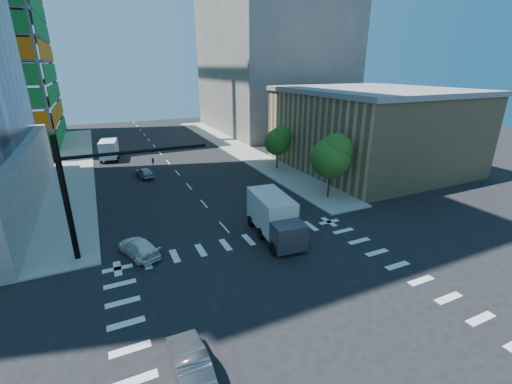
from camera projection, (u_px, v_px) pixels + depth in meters
ground at (296, 310)px, 19.76m from camera, size 160.00×160.00×0.00m
road_markings at (296, 310)px, 19.76m from camera, size 20.00×20.00×0.01m
sidewalk_ne at (237, 148)px, 58.71m from camera, size 5.00×60.00×0.15m
sidewalk_nw at (74, 165)px, 48.76m from camera, size 5.00×60.00×0.15m
commercial_building at (370, 128)px, 46.58m from camera, size 20.50×22.50×10.60m
bg_building_ne at (272, 63)px, 72.43m from camera, size 24.00×30.00×28.00m
signal_mast_nw at (88, 186)px, 23.66m from camera, size 10.20×0.40×9.00m
tree_south at (332, 155)px, 34.99m from camera, size 4.16×4.16×6.82m
tree_north at (279, 140)px, 45.55m from camera, size 3.54×3.52×5.78m
car_nb_far at (267, 195)px, 35.70m from camera, size 2.34×4.90×1.35m
car_sb_near at (139, 247)px, 25.36m from camera, size 3.08×4.63×1.25m
car_sb_mid at (144, 172)px, 43.27m from camera, size 2.27×3.96×1.27m
car_sb_cross at (191, 363)px, 15.37m from camera, size 1.49×4.23×1.39m
box_truck_near at (276, 221)px, 27.67m from camera, size 3.31×6.63×3.36m
box_truck_far at (110, 150)px, 51.76m from camera, size 3.31×6.05×3.01m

